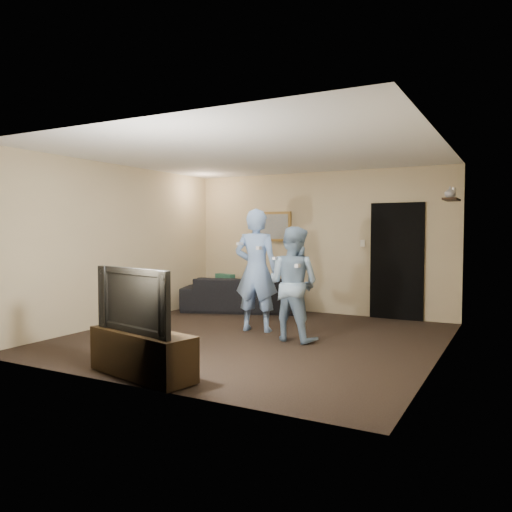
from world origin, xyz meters
The scene contains 19 objects.
ground centered at (0.00, 0.00, 0.00)m, with size 5.00×5.00×0.00m, color black.
ceiling centered at (0.00, 0.00, 2.60)m, with size 5.00×5.00×0.04m, color silver.
wall_back centered at (0.00, 2.50, 1.30)m, with size 5.00×0.04×2.60m, color tan.
wall_front centered at (0.00, -2.50, 1.30)m, with size 5.00×0.04×2.60m, color tan.
wall_left centered at (-2.50, 0.00, 1.30)m, with size 0.04×5.00×2.60m, color tan.
wall_right centered at (2.50, 0.00, 1.30)m, with size 0.04×5.00×2.60m, color tan.
sofa centered at (-1.32, 1.97, 0.32)m, with size 2.21×0.87×0.65m, color black.
throw_pillow centered at (-1.70, 1.97, 0.48)m, with size 0.42×0.13×0.42m, color #194B3A.
painting_frame centered at (-0.90, 2.48, 1.60)m, with size 0.72×0.05×0.57m, color olive.
painting_canvas centered at (-0.90, 2.45, 1.60)m, with size 0.62×0.01×0.47m, color slate.
doorway centered at (1.45, 2.47, 1.00)m, with size 0.90×0.06×2.00m, color black.
light_switch centered at (0.85, 2.48, 1.30)m, with size 0.08×0.02×0.12m, color silver.
wall_shelf centered at (2.39, 1.80, 1.99)m, with size 0.20×0.60×0.03m, color black.
shelf_vase centered at (2.39, 1.63, 2.09)m, with size 0.16×0.16×0.17m, color #A0A0A5.
shelf_figurine centered at (2.39, 2.07, 2.09)m, with size 0.06×0.06×0.18m, color silver.
tv_console centered at (-0.12, -2.22, 0.25)m, with size 1.30×0.42×0.47m, color black.
television centered at (-0.12, -2.22, 0.82)m, with size 1.16×0.15×0.67m, color black.
wii_player_left centered at (-0.20, 0.44, 0.93)m, with size 0.74×0.57×1.85m.
wii_player_right centered at (0.55, 0.13, 0.79)m, with size 0.85×0.70×1.58m.
Camera 1 is at (3.34, -6.18, 1.54)m, focal length 35.00 mm.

